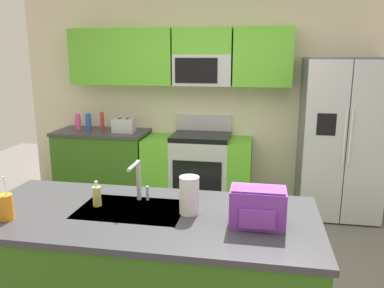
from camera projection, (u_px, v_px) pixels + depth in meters
ground_plane at (183, 279)px, 3.32m from camera, size 9.00×9.00×0.00m
kitchen_wall_unit at (204, 87)px, 5.01m from camera, size 5.20×0.43×2.60m
back_counter at (103, 163)px, 5.20m from camera, size 1.21×0.63×0.90m
range_oven at (198, 169)px, 4.98m from camera, size 1.36×0.61×1.10m
refrigerator at (340, 138)px, 4.51m from camera, size 0.90×0.76×1.85m
island_counter at (146, 276)px, 2.54m from camera, size 2.18×0.97×0.90m
toaster at (124, 125)px, 4.97m from camera, size 0.28×0.16×0.18m
pepper_mill at (102, 122)px, 5.07m from camera, size 0.05×0.05×0.24m
bottle_pink at (78, 122)px, 5.14m from camera, size 0.07×0.07×0.21m
bottle_blue at (88, 122)px, 5.15m from camera, size 0.07×0.07×0.22m
sink_faucet at (138, 178)px, 2.60m from camera, size 0.09×0.21×0.28m
drink_cup_orange at (6, 207)px, 2.33m from camera, size 0.08×0.08×0.28m
soap_dispenser at (97, 196)px, 2.54m from camera, size 0.06×0.06×0.17m
paper_towel_roll at (189, 195)px, 2.41m from camera, size 0.12×0.12×0.24m
backpack at (258, 206)px, 2.24m from camera, size 0.32×0.22×0.23m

